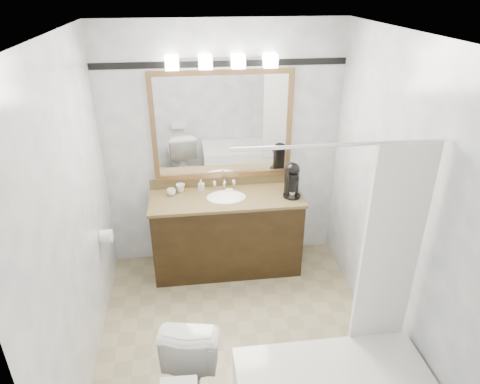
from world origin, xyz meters
The scene contains 11 objects.
room centered at (0.00, 0.00, 1.25)m, with size 2.42×2.62×2.52m.
vanity centered at (0.00, 1.02, 0.44)m, with size 1.53×0.58×0.97m.
mirror centered at (0.00, 1.28, 1.50)m, with size 1.40×0.04×1.10m.
vanity_light_bar centered at (0.00, 1.23, 2.13)m, with size 1.02×0.14×0.12m.
accent_stripe centered at (0.00, 1.29, 2.10)m, with size 2.40×0.01×0.06m, color black.
tp_roll centered at (-1.14, 0.66, 0.70)m, with size 0.12×0.12×0.11m, color white.
coffee_maker centered at (0.66, 0.99, 1.03)m, with size 0.18×0.22×0.34m.
cup_left centered at (-0.54, 1.12, 0.88)m, with size 0.09×0.09×0.07m, color white.
cup_right centered at (-0.45, 1.19, 0.89)m, with size 0.09×0.09×0.08m, color white.
soap_bottle_a centered at (-0.24, 1.19, 0.91)m, with size 0.05×0.05×0.12m, color white.
soap_bar centered at (0.04, 1.13, 0.86)m, with size 0.07×0.05×0.02m, color beige.
Camera 1 is at (-0.35, -2.77, 2.81)m, focal length 32.00 mm.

